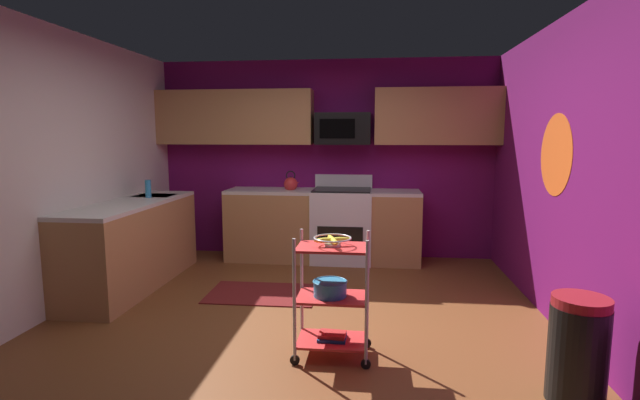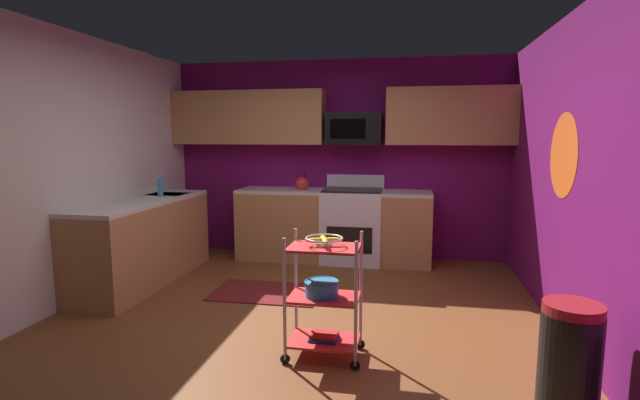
# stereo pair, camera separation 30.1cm
# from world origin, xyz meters

# --- Properties ---
(floor) EXTENTS (4.40, 4.80, 0.04)m
(floor) POSITION_xyz_m (0.00, 0.00, -0.02)
(floor) COLOR brown
(floor) RESTS_ON ground
(wall_back) EXTENTS (4.52, 0.06, 2.60)m
(wall_back) POSITION_xyz_m (0.00, 2.43, 1.30)
(wall_back) COLOR #6B1156
(wall_back) RESTS_ON ground
(wall_left) EXTENTS (0.06, 4.80, 2.60)m
(wall_left) POSITION_xyz_m (-2.23, 0.00, 1.30)
(wall_left) COLOR silver
(wall_left) RESTS_ON ground
(wall_right) EXTENTS (0.06, 4.80, 2.60)m
(wall_right) POSITION_xyz_m (2.23, 0.00, 1.30)
(wall_right) COLOR #6B1156
(wall_right) RESTS_ON ground
(wall_flower_decal) EXTENTS (0.00, 0.71, 0.71)m
(wall_flower_decal) POSITION_xyz_m (2.20, 0.39, 1.45)
(wall_flower_decal) COLOR #E5591E
(counter_run) EXTENTS (3.44, 2.61, 0.92)m
(counter_run) POSITION_xyz_m (-0.86, 1.52, 0.46)
(counter_run) COLOR #B27F4C
(counter_run) RESTS_ON ground
(oven_range) EXTENTS (0.76, 0.65, 1.10)m
(oven_range) POSITION_xyz_m (0.25, 2.10, 0.48)
(oven_range) COLOR white
(oven_range) RESTS_ON ground
(upper_cabinets) EXTENTS (4.40, 0.33, 0.70)m
(upper_cabinets) POSITION_xyz_m (-0.06, 2.24, 1.85)
(upper_cabinets) COLOR #B27F4C
(microwave) EXTENTS (0.70, 0.39, 0.40)m
(microwave) POSITION_xyz_m (0.25, 2.21, 1.70)
(microwave) COLOR black
(rolling_cart) EXTENTS (0.57, 0.36, 0.91)m
(rolling_cart) POSITION_xyz_m (0.37, -0.58, 0.45)
(rolling_cart) COLOR silver
(rolling_cart) RESTS_ON ground
(fruit_bowl) EXTENTS (0.27, 0.27, 0.07)m
(fruit_bowl) POSITION_xyz_m (0.37, -0.58, 0.88)
(fruit_bowl) COLOR silver
(fruit_bowl) RESTS_ON rolling_cart
(mixing_bowl_large) EXTENTS (0.25, 0.25, 0.11)m
(mixing_bowl_large) POSITION_xyz_m (0.35, -0.58, 0.52)
(mixing_bowl_large) COLOR #338CBF
(mixing_bowl_large) RESTS_ON rolling_cart
(book_stack) EXTENTS (0.21, 0.17, 0.05)m
(book_stack) POSITION_xyz_m (0.37, -0.58, 0.15)
(book_stack) COLOR #1E4C8C
(book_stack) RESTS_ON rolling_cart
(kettle) EXTENTS (0.21, 0.18, 0.26)m
(kettle) POSITION_xyz_m (-0.41, 2.10, 1.00)
(kettle) COLOR red
(kettle) RESTS_ON counter_run
(dish_soap_bottle) EXTENTS (0.06, 0.06, 0.20)m
(dish_soap_bottle) POSITION_xyz_m (-1.87, 1.14, 1.02)
(dish_soap_bottle) COLOR #2D8CBF
(dish_soap_bottle) RESTS_ON counter_run
(trash_can) EXTENTS (0.34, 0.42, 0.66)m
(trash_can) POSITION_xyz_m (1.90, -1.00, 0.33)
(trash_can) COLOR black
(trash_can) RESTS_ON ground
(floor_rug) EXTENTS (1.11, 0.72, 0.01)m
(floor_rug) POSITION_xyz_m (-0.47, 0.69, 0.01)
(floor_rug) COLOR maroon
(floor_rug) RESTS_ON ground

